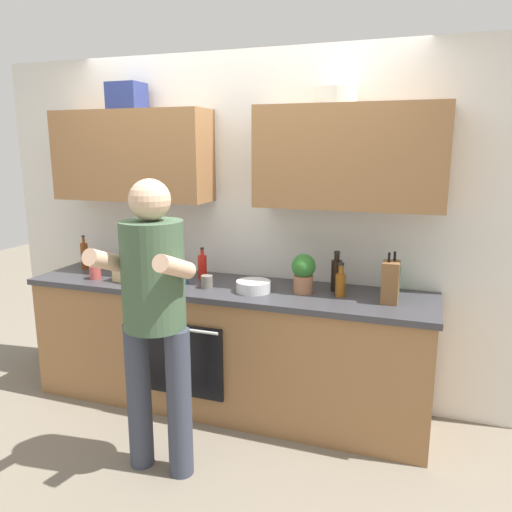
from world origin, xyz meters
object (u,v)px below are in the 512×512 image
(bottle_soda, at_px, (395,279))
(mixing_bowl, at_px, (253,286))
(cup_ceramic, at_px, (95,272))
(bottle_hotsauce, at_px, (202,266))
(person_standing, at_px, (154,306))
(bottle_vinegar, at_px, (85,255))
(bottle_syrup, at_px, (341,283))
(cup_stoneware, at_px, (207,282))
(knife_block, at_px, (390,282))
(potted_herb, at_px, (303,272))
(bottle_soy, at_px, (336,274))
(grocery_bag_bread, at_px, (131,269))
(cup_tea, at_px, (183,278))

(bottle_soda, distance_m, mixing_bowl, 0.93)
(cup_ceramic, bearing_deg, bottle_hotsauce, 20.18)
(person_standing, relative_size, bottle_vinegar, 6.30)
(bottle_vinegar, distance_m, bottle_syrup, 2.02)
(bottle_syrup, distance_m, cup_ceramic, 1.76)
(cup_stoneware, relative_size, knife_block, 0.27)
(cup_ceramic, xyz_separation_m, potted_herb, (1.51, 0.16, 0.09))
(knife_block, height_order, potted_herb, knife_block)
(bottle_soy, relative_size, grocery_bag_bread, 1.35)
(bottle_soy, distance_m, cup_tea, 1.06)
(person_standing, height_order, bottle_syrup, person_standing)
(cup_stoneware, bearing_deg, person_standing, -88.41)
(cup_ceramic, bearing_deg, cup_tea, 8.72)
(knife_block, xyz_separation_m, grocery_bag_bread, (-1.80, -0.08, -0.05))
(cup_stoneware, bearing_deg, bottle_syrup, 6.96)
(cup_tea, distance_m, potted_herb, 0.86)
(bottle_syrup, relative_size, potted_herb, 0.85)
(person_standing, relative_size, mixing_bowl, 7.34)
(bottle_hotsauce, bearing_deg, cup_stoneware, -58.21)
(cup_tea, xyz_separation_m, mixing_bowl, (0.54, -0.03, -0.01))
(bottle_hotsauce, bearing_deg, person_standing, -80.68)
(cup_ceramic, relative_size, cup_stoneware, 1.13)
(bottle_soda, distance_m, cup_stoneware, 1.25)
(cup_ceramic, height_order, cup_tea, cup_ceramic)
(person_standing, distance_m, potted_herb, 1.04)
(bottle_vinegar, bearing_deg, potted_herb, -2.35)
(cup_tea, bearing_deg, grocery_bag_bread, -173.03)
(bottle_hotsauce, bearing_deg, bottle_vinegar, -177.84)
(bottle_vinegar, height_order, bottle_syrup, bottle_vinegar)
(person_standing, height_order, bottle_soda, person_standing)
(bottle_soda, bearing_deg, bottle_soy, -167.53)
(bottle_soda, xyz_separation_m, potted_herb, (-0.56, -0.20, 0.05))
(bottle_soda, xyz_separation_m, grocery_bag_bread, (-1.81, -0.31, -0.01))
(cup_ceramic, height_order, grocery_bag_bread, grocery_bag_bread)
(bottle_hotsauce, bearing_deg, bottle_soda, 3.84)
(person_standing, relative_size, bottle_soda, 7.59)
(bottle_vinegar, relative_size, knife_block, 0.84)
(bottle_hotsauce, xyz_separation_m, knife_block, (1.33, -0.14, 0.04))
(bottle_syrup, bearing_deg, cup_stoneware, -173.04)
(cup_tea, height_order, knife_block, knife_block)
(knife_block, bearing_deg, bottle_syrup, 174.37)
(bottle_soda, relative_size, potted_herb, 0.85)
(knife_block, bearing_deg, person_standing, -145.96)
(bottle_soy, height_order, bottle_vinegar, bottle_soy)
(bottle_vinegar, relative_size, cup_ceramic, 2.75)
(bottle_hotsauce, height_order, cup_tea, bottle_hotsauce)
(bottle_hotsauce, bearing_deg, bottle_syrup, -5.95)
(bottle_syrup, bearing_deg, mixing_bowl, -170.89)
(cup_ceramic, xyz_separation_m, knife_block, (2.07, 0.13, 0.08))
(person_standing, distance_m, bottle_vinegar, 1.46)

